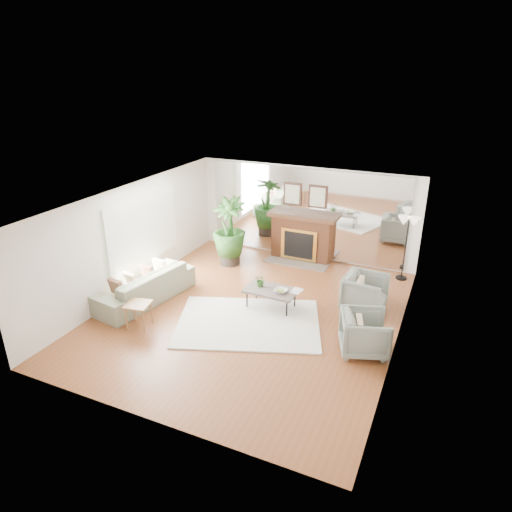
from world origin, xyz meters
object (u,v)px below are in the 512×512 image
at_px(fireplace, 301,236).
at_px(armchair_front, 365,333).
at_px(coffee_table, 271,291).
at_px(floor_lamp, 408,226).
at_px(armchair_back, 365,292).
at_px(sofa, 144,285).
at_px(potted_ficus, 229,230).
at_px(side_table, 138,307).

xyz_separation_m(fireplace, armchair_front, (2.49, -3.67, -0.27)).
distance_m(coffee_table, floor_lamp, 3.74).
distance_m(coffee_table, armchair_back, 2.02).
height_order(sofa, potted_ficus, potted_ficus).
height_order(armchair_back, armchair_front, armchair_back).
relative_size(fireplace, side_table, 3.82).
xyz_separation_m(coffee_table, floor_lamp, (2.40, 2.69, 0.97)).
xyz_separation_m(coffee_table, armchair_back, (1.86, 0.79, -0.01)).
relative_size(coffee_table, floor_lamp, 0.70).
distance_m(armchair_front, potted_ficus, 4.90).
xyz_separation_m(armchair_front, floor_lamp, (0.21, 3.52, 0.99)).
bearing_deg(side_table, armchair_back, 32.99).
height_order(armchair_back, floor_lamp, floor_lamp).
bearing_deg(fireplace, side_table, -111.51).
distance_m(armchair_back, potted_ficus, 3.95).
bearing_deg(floor_lamp, coffee_table, -131.80).
xyz_separation_m(coffee_table, armchair_front, (2.19, -0.83, -0.02)).
bearing_deg(armchair_back, armchair_front, -163.68).
height_order(sofa, armchair_front, armchair_front).
distance_m(armchair_back, side_table, 4.76).
bearing_deg(sofa, potted_ficus, 171.91).
relative_size(armchair_back, armchair_front, 1.02).
bearing_deg(fireplace, floor_lamp, -3.37).
xyz_separation_m(armchair_back, floor_lamp, (0.54, 1.90, 0.98)).
distance_m(side_table, floor_lamp, 6.45).
relative_size(coffee_table, sofa, 0.47).
distance_m(armchair_back, armchair_front, 1.64).
xyz_separation_m(sofa, armchair_front, (4.94, -0.01, 0.03)).
relative_size(fireplace, floor_lamp, 1.27).
bearing_deg(side_table, armchair_front, 12.78).
relative_size(side_table, floor_lamp, 0.33).
relative_size(armchair_back, potted_ficus, 0.48).
bearing_deg(coffee_table, side_table, -139.70).
bearing_deg(coffee_table, sofa, -163.37).
distance_m(fireplace, sofa, 4.42).
bearing_deg(potted_ficus, coffee_table, -42.88).
xyz_separation_m(coffee_table, side_table, (-2.13, -1.81, 0.03)).
bearing_deg(floor_lamp, armchair_back, -105.91).
bearing_deg(sofa, fireplace, 155.90).
height_order(fireplace, floor_lamp, fireplace).
relative_size(coffee_table, armchair_back, 1.30).
height_order(coffee_table, floor_lamp, floor_lamp).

